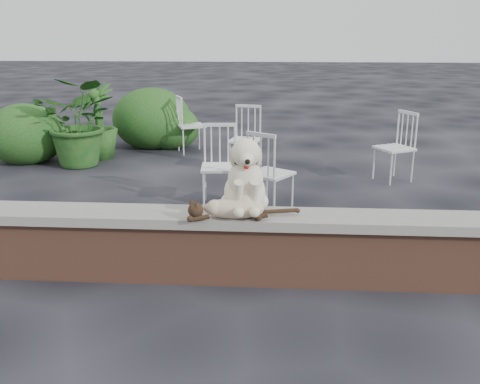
# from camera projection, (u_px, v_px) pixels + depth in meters

# --- Properties ---
(ground) EXTENTS (60.00, 60.00, 0.00)m
(ground) POSITION_uv_depth(u_px,v_px,m) (267.00, 280.00, 4.54)
(ground) COLOR black
(ground) RESTS_ON ground
(brick_wall) EXTENTS (6.00, 0.30, 0.50)m
(brick_wall) POSITION_uv_depth(u_px,v_px,m) (267.00, 252.00, 4.46)
(brick_wall) COLOR brown
(brick_wall) RESTS_ON ground
(capstone) EXTENTS (6.20, 0.40, 0.08)m
(capstone) POSITION_uv_depth(u_px,v_px,m) (268.00, 219.00, 4.38)
(capstone) COLOR slate
(capstone) RESTS_ON brick_wall
(dog) EXTENTS (0.49, 0.60, 0.64)m
(dog) POSITION_uv_depth(u_px,v_px,m) (245.00, 174.00, 4.32)
(dog) COLOR beige
(dog) RESTS_ON capstone
(cat) EXTENTS (1.07, 0.38, 0.18)m
(cat) POSITION_uv_depth(u_px,v_px,m) (233.00, 207.00, 4.25)
(cat) COLOR #C2AC8B
(cat) RESTS_ON capstone
(chair_c) EXTENTS (0.78, 0.78, 0.94)m
(chair_c) POSITION_uv_depth(u_px,v_px,m) (271.00, 172.00, 6.07)
(chair_c) COLOR white
(chair_c) RESTS_ON ground
(chair_b) EXTENTS (0.65, 0.65, 0.94)m
(chair_b) POSITION_uv_depth(u_px,v_px,m) (245.00, 139.00, 7.86)
(chair_b) COLOR white
(chair_b) RESTS_ON ground
(chair_e) EXTENTS (0.73, 0.73, 0.94)m
(chair_e) POSITION_uv_depth(u_px,v_px,m) (191.00, 124.00, 9.04)
(chair_e) COLOR white
(chair_e) RESTS_ON ground
(chair_a) EXTENTS (0.60, 0.60, 0.94)m
(chair_a) POSITION_uv_depth(u_px,v_px,m) (220.00, 166.00, 6.34)
(chair_a) COLOR white
(chair_a) RESTS_ON ground
(chair_d) EXTENTS (0.76, 0.76, 0.94)m
(chair_d) POSITION_uv_depth(u_px,v_px,m) (394.00, 147.00, 7.34)
(chair_d) COLOR white
(chair_d) RESTS_ON ground
(potted_plant_a) EXTENTS (1.26, 1.11, 1.34)m
(potted_plant_a) POSITION_uv_depth(u_px,v_px,m) (80.00, 122.00, 8.11)
(potted_plant_a) COLOR #14481A
(potted_plant_a) RESTS_ON ground
(potted_plant_b) EXTENTS (0.92, 0.92, 1.18)m
(potted_plant_b) POSITION_uv_depth(u_px,v_px,m) (96.00, 122.00, 8.59)
(potted_plant_b) COLOR #14481A
(potted_plant_b) RESTS_ON ground
(shrubbery) EXTENTS (3.14, 2.45, 1.08)m
(shrubbery) POSITION_uv_depth(u_px,v_px,m) (117.00, 125.00, 9.12)
(shrubbery) COLOR #14481A
(shrubbery) RESTS_ON ground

